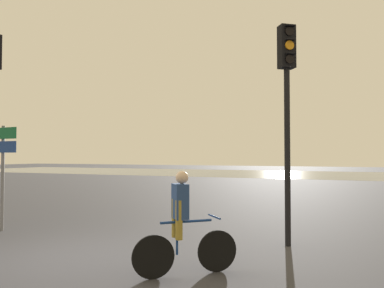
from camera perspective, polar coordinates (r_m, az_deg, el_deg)
name	(u,v)px	position (r m, az deg, el deg)	size (l,w,h in m)	color
ground_plane	(59,261)	(7.31, -19.63, -16.41)	(120.00, 120.00, 0.00)	#333338
water_strip	(294,174)	(38.47, 15.23, -4.45)	(80.00, 16.00, 0.01)	slate
traffic_light_near_right	(287,92)	(8.10, 14.28, 7.64)	(0.40, 0.42, 4.58)	black
direction_sign_post	(2,158)	(10.41, -26.99, -1.93)	(1.10, 0.16, 2.60)	slate
cyclist	(182,222)	(5.94, -1.48, -11.86)	(1.30, 1.17, 1.62)	black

